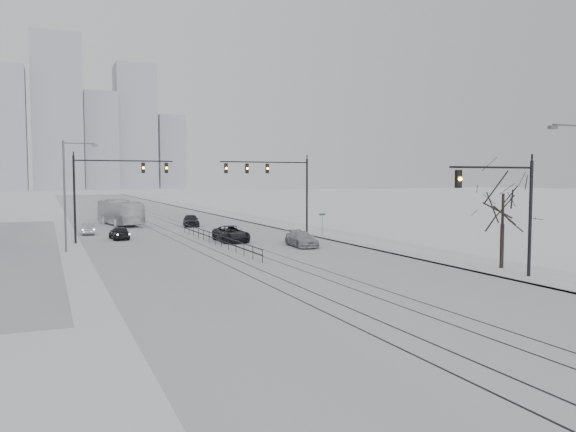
{
  "coord_description": "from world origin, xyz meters",
  "views": [
    {
      "loc": [
        -13.91,
        -18.67,
        6.02
      ],
      "look_at": [
        2.44,
        19.1,
        3.2
      ],
      "focal_mm": 35.0,
      "sensor_mm": 36.0,
      "label": 1
    }
  ],
  "objects_px": {
    "sedan_sb_inner": "(119,233)",
    "box_truck": "(120,213)",
    "sedan_nb_front": "(231,234)",
    "bare_tree": "(503,201)",
    "sedan_nb_far": "(191,220)",
    "traffic_mast_near": "(510,203)",
    "sedan_sb_outer": "(88,229)",
    "sedan_nb_right": "(301,239)"
  },
  "relations": [
    {
      "from": "traffic_mast_near",
      "to": "box_truck",
      "type": "xyz_separation_m",
      "value": [
        -16.09,
        48.93,
        -2.97
      ]
    },
    {
      "from": "sedan_nb_right",
      "to": "sedan_nb_far",
      "type": "xyz_separation_m",
      "value": [
        -3.93,
        24.05,
        0.08
      ]
    },
    {
      "from": "sedan_nb_front",
      "to": "box_truck",
      "type": "relative_size",
      "value": 0.47
    },
    {
      "from": "sedan_nb_right",
      "to": "sedan_nb_far",
      "type": "height_order",
      "value": "sedan_nb_far"
    },
    {
      "from": "traffic_mast_near",
      "to": "box_truck",
      "type": "height_order",
      "value": "traffic_mast_near"
    },
    {
      "from": "sedan_nb_front",
      "to": "sedan_nb_right",
      "type": "relative_size",
      "value": 1.16
    },
    {
      "from": "sedan_nb_front",
      "to": "box_truck",
      "type": "xyz_separation_m",
      "value": [
        -7.3,
        23.38,
        0.85
      ]
    },
    {
      "from": "box_truck",
      "to": "sedan_nb_right",
      "type": "bearing_deg",
      "value": 101.47
    },
    {
      "from": "sedan_sb_inner",
      "to": "sedan_nb_front",
      "type": "relative_size",
      "value": 0.72
    },
    {
      "from": "sedan_sb_inner",
      "to": "sedan_nb_right",
      "type": "bearing_deg",
      "value": 134.68
    },
    {
      "from": "traffic_mast_near",
      "to": "sedan_nb_front",
      "type": "height_order",
      "value": "traffic_mast_near"
    },
    {
      "from": "sedan_sb_inner",
      "to": "sedan_nb_right",
      "type": "relative_size",
      "value": 0.83
    },
    {
      "from": "bare_tree",
      "to": "sedan_nb_far",
      "type": "height_order",
      "value": "bare_tree"
    },
    {
      "from": "sedan_nb_front",
      "to": "box_truck",
      "type": "distance_m",
      "value": 24.51
    },
    {
      "from": "sedan_nb_front",
      "to": "sedan_nb_right",
      "type": "xyz_separation_m",
      "value": [
        4.44,
        -6.12,
        -0.07
      ]
    },
    {
      "from": "traffic_mast_near",
      "to": "bare_tree",
      "type": "height_order",
      "value": "traffic_mast_near"
    },
    {
      "from": "box_truck",
      "to": "sedan_sb_inner",
      "type": "bearing_deg",
      "value": 72.77
    },
    {
      "from": "sedan_nb_right",
      "to": "traffic_mast_near",
      "type": "bearing_deg",
      "value": -74.2
    },
    {
      "from": "sedan_sb_inner",
      "to": "box_truck",
      "type": "distance_m",
      "value": 17.45
    },
    {
      "from": "bare_tree",
      "to": "box_truck",
      "type": "height_order",
      "value": "bare_tree"
    },
    {
      "from": "sedan_sb_outer",
      "to": "sedan_nb_right",
      "type": "distance_m",
      "value": 24.73
    },
    {
      "from": "bare_tree",
      "to": "sedan_nb_front",
      "type": "xyz_separation_m",
      "value": [
        -11.2,
        22.54,
        -3.75
      ]
    },
    {
      "from": "bare_tree",
      "to": "box_truck",
      "type": "bearing_deg",
      "value": 111.94
    },
    {
      "from": "bare_tree",
      "to": "box_truck",
      "type": "relative_size",
      "value": 0.54
    },
    {
      "from": "bare_tree",
      "to": "sedan_sb_inner",
      "type": "bearing_deg",
      "value": 125.76
    },
    {
      "from": "traffic_mast_near",
      "to": "sedan_nb_far",
      "type": "height_order",
      "value": "traffic_mast_near"
    },
    {
      "from": "traffic_mast_near",
      "to": "box_truck",
      "type": "distance_m",
      "value": 51.59
    },
    {
      "from": "bare_tree",
      "to": "sedan_sb_inner",
      "type": "height_order",
      "value": "bare_tree"
    },
    {
      "from": "box_truck",
      "to": "sedan_nb_front",
      "type": "bearing_deg",
      "value": 97.11
    },
    {
      "from": "bare_tree",
      "to": "sedan_nb_far",
      "type": "relative_size",
      "value": 1.38
    },
    {
      "from": "sedan_sb_inner",
      "to": "box_truck",
      "type": "bearing_deg",
      "value": -100.94
    },
    {
      "from": "traffic_mast_near",
      "to": "sedan_sb_inner",
      "type": "height_order",
      "value": "traffic_mast_near"
    },
    {
      "from": "sedan_sb_outer",
      "to": "box_truck",
      "type": "relative_size",
      "value": 0.33
    },
    {
      "from": "sedan_nb_front",
      "to": "traffic_mast_near",
      "type": "bearing_deg",
      "value": -71.0
    },
    {
      "from": "sedan_nb_far",
      "to": "sedan_sb_inner",
      "type": "bearing_deg",
      "value": -121.59
    },
    {
      "from": "sedan_sb_inner",
      "to": "sedan_nb_far",
      "type": "xyz_separation_m",
      "value": [
        9.93,
        11.83,
        0.1
      ]
    },
    {
      "from": "sedan_sb_inner",
      "to": "sedan_nb_front",
      "type": "distance_m",
      "value": 11.22
    },
    {
      "from": "sedan_nb_right",
      "to": "box_truck",
      "type": "relative_size",
      "value": 0.4
    },
    {
      "from": "sedan_nb_far",
      "to": "sedan_nb_front",
      "type": "bearing_deg",
      "value": -83.2
    },
    {
      "from": "sedan_sb_inner",
      "to": "sedan_sb_outer",
      "type": "distance_m",
      "value": 6.8
    },
    {
      "from": "bare_tree",
      "to": "sedan_nb_far",
      "type": "bearing_deg",
      "value": 104.8
    },
    {
      "from": "sedan_sb_outer",
      "to": "box_truck",
      "type": "xyz_separation_m",
      "value": [
        4.61,
        10.96,
        0.97
      ]
    }
  ]
}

